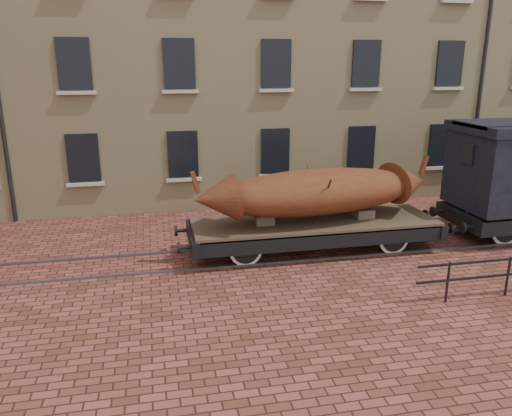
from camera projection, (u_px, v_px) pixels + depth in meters
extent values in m
plane|color=#4F261C|center=(282.00, 253.00, 14.78)|extent=(90.00, 90.00, 0.00)
cube|color=#D1BB84|center=(292.00, 27.00, 22.79)|extent=(40.00, 10.00, 14.00)
cube|color=black|center=(83.00, 158.00, 17.64)|extent=(1.10, 0.12, 1.70)
cube|color=#AEA89C|center=(86.00, 184.00, 17.85)|extent=(1.30, 0.18, 0.12)
cube|color=black|center=(183.00, 154.00, 18.33)|extent=(1.10, 0.12, 1.70)
cube|color=#AEA89C|center=(184.00, 180.00, 18.54)|extent=(1.30, 0.18, 0.12)
cube|color=black|center=(275.00, 151.00, 19.02)|extent=(1.10, 0.12, 1.70)
cube|color=#AEA89C|center=(275.00, 175.00, 19.23)|extent=(1.30, 0.18, 0.12)
cube|color=black|center=(361.00, 148.00, 19.70)|extent=(1.10, 0.12, 1.70)
cube|color=#AEA89C|center=(360.00, 171.00, 19.92)|extent=(1.30, 0.18, 0.12)
cube|color=black|center=(441.00, 145.00, 20.39)|extent=(1.10, 0.12, 1.70)
cube|color=#AEA89C|center=(440.00, 168.00, 20.60)|extent=(1.30, 0.18, 0.12)
cube|color=black|center=(74.00, 64.00, 16.74)|extent=(1.10, 0.12, 1.70)
cube|color=#AEA89C|center=(77.00, 93.00, 16.95)|extent=(1.30, 0.18, 0.12)
cube|color=black|center=(179.00, 64.00, 17.43)|extent=(1.10, 0.12, 1.70)
cube|color=#AEA89C|center=(180.00, 91.00, 17.64)|extent=(1.30, 0.18, 0.12)
cube|color=black|center=(276.00, 64.00, 18.12)|extent=(1.10, 0.12, 1.70)
cube|color=#AEA89C|center=(276.00, 90.00, 18.33)|extent=(1.30, 0.18, 0.12)
cube|color=black|center=(366.00, 63.00, 18.80)|extent=(1.10, 0.12, 1.70)
cube|color=#AEA89C|center=(365.00, 89.00, 19.02)|extent=(1.30, 0.18, 0.12)
cube|color=black|center=(450.00, 63.00, 19.49)|extent=(1.10, 0.12, 1.70)
cube|color=#AEA89C|center=(448.00, 88.00, 19.70)|extent=(1.30, 0.18, 0.12)
cube|color=#AEA89C|center=(457.00, 1.00, 18.80)|extent=(1.30, 0.18, 0.12)
cylinder|color=black|center=(489.00, 20.00, 19.33)|extent=(0.14, 0.14, 14.00)
cube|color=#59595E|center=(289.00, 262.00, 14.09)|extent=(30.00, 0.08, 0.06)
cube|color=#59595E|center=(276.00, 244.00, 15.45)|extent=(30.00, 0.08, 0.06)
cylinder|color=black|center=(448.00, 282.00, 11.66)|extent=(0.06, 0.06, 1.00)
cylinder|color=black|center=(508.00, 276.00, 11.97)|extent=(0.06, 0.06, 1.00)
cube|color=brown|center=(315.00, 222.00, 14.72)|extent=(7.20, 2.11, 0.12)
cube|color=black|center=(325.00, 241.00, 13.86)|extent=(7.20, 0.15, 0.43)
cube|color=black|center=(305.00, 220.00, 15.70)|extent=(7.20, 0.15, 0.43)
cube|color=black|center=(193.00, 238.00, 14.07)|extent=(0.21, 2.21, 0.43)
cylinder|color=black|center=(185.00, 248.00, 13.34)|extent=(0.34, 0.10, 0.10)
cylinder|color=black|center=(179.00, 248.00, 13.31)|extent=(0.08, 0.31, 0.31)
cylinder|color=black|center=(181.00, 231.00, 14.70)|extent=(0.34, 0.10, 0.10)
cylinder|color=black|center=(176.00, 231.00, 14.67)|extent=(0.08, 0.31, 0.31)
cube|color=black|center=(425.00, 222.00, 15.49)|extent=(0.21, 2.21, 0.43)
cylinder|color=black|center=(446.00, 229.00, 14.87)|extent=(0.34, 0.10, 0.10)
cylinder|color=black|center=(451.00, 228.00, 14.90)|extent=(0.08, 0.31, 0.31)
cylinder|color=black|center=(421.00, 215.00, 16.22)|extent=(0.34, 0.10, 0.10)
cylinder|color=black|center=(426.00, 215.00, 16.25)|extent=(0.08, 0.31, 0.31)
cylinder|color=black|center=(241.00, 242.00, 14.41)|extent=(0.10, 1.83, 0.10)
cylinder|color=silver|center=(246.00, 250.00, 13.73)|extent=(0.92, 0.07, 0.92)
cylinder|color=black|center=(246.00, 250.00, 13.73)|extent=(0.76, 0.10, 0.76)
cube|color=black|center=(247.00, 244.00, 13.56)|extent=(0.86, 0.08, 0.10)
cylinder|color=silver|center=(237.00, 234.00, 15.08)|extent=(0.92, 0.07, 0.92)
cylinder|color=black|center=(237.00, 234.00, 15.08)|extent=(0.76, 0.10, 0.76)
cube|color=black|center=(236.00, 225.00, 15.13)|extent=(0.86, 0.08, 0.10)
cylinder|color=black|center=(383.00, 231.00, 15.28)|extent=(0.10, 1.83, 0.10)
cylinder|color=silver|center=(394.00, 239.00, 14.60)|extent=(0.92, 0.07, 0.92)
cylinder|color=black|center=(394.00, 239.00, 14.60)|extent=(0.76, 0.10, 0.76)
cube|color=black|center=(396.00, 233.00, 14.43)|extent=(0.86, 0.08, 0.10)
cylinder|color=silver|center=(373.00, 224.00, 15.95)|extent=(0.92, 0.07, 0.92)
cylinder|color=black|center=(373.00, 224.00, 15.95)|extent=(0.76, 0.10, 0.76)
cube|color=black|center=(372.00, 216.00, 16.00)|extent=(0.86, 0.08, 0.10)
cube|color=black|center=(314.00, 234.00, 14.82)|extent=(3.84, 0.06, 0.06)
cube|color=#696149|center=(264.00, 219.00, 14.36)|extent=(0.53, 0.48, 0.27)
cube|color=#696149|center=(364.00, 213.00, 14.97)|extent=(0.53, 0.48, 0.27)
ellipsoid|color=#662C12|center=(318.00, 192.00, 14.47)|extent=(6.71, 2.79, 1.30)
cone|color=#662C12|center=(214.00, 199.00, 13.50)|extent=(1.26, 1.36, 1.23)
cube|color=#662C12|center=(195.00, 183.00, 13.21)|extent=(0.27, 0.16, 0.63)
cone|color=#662C12|center=(408.00, 182.00, 15.40)|extent=(1.26, 1.36, 1.23)
cube|color=#662C12|center=(424.00, 165.00, 15.42)|extent=(0.27, 0.16, 0.63)
cylinder|color=#3C2A21|center=(324.00, 201.00, 14.01)|extent=(0.06, 1.11, 1.52)
cylinder|color=#3C2A21|center=(312.00, 191.00, 15.00)|extent=(0.06, 1.11, 1.52)
cube|color=black|center=(460.00, 218.00, 15.72)|extent=(0.23, 2.46, 0.46)
cylinder|color=black|center=(463.00, 227.00, 14.86)|extent=(0.08, 0.33, 0.33)
cylinder|color=black|center=(433.00, 212.00, 16.40)|extent=(0.08, 0.33, 0.33)
cylinder|color=black|center=(491.00, 223.00, 16.00)|extent=(0.10, 1.95, 0.10)
cylinder|color=silver|center=(506.00, 230.00, 15.33)|extent=(0.98, 0.07, 0.98)
cylinder|color=black|center=(506.00, 230.00, 15.33)|extent=(0.81, 0.10, 0.81)
cylinder|color=silver|center=(477.00, 216.00, 16.68)|extent=(0.98, 0.07, 0.98)
cylinder|color=black|center=(477.00, 216.00, 16.68)|extent=(0.81, 0.10, 0.81)
cube|color=black|center=(467.00, 154.00, 15.14)|extent=(0.08, 0.62, 0.62)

